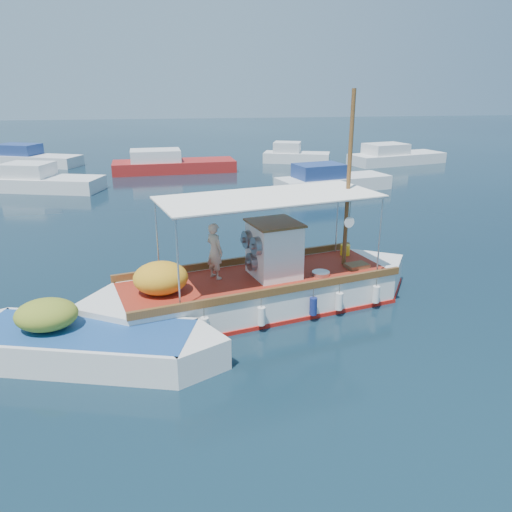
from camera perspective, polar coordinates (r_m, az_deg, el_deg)
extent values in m
plane|color=black|center=(14.83, 2.32, -4.80)|extent=(160.00, 160.00, 0.00)
cube|color=white|center=(14.08, 0.18, -4.59)|extent=(7.87, 4.25, 1.10)
cube|color=white|center=(13.19, -15.05, -7.02)|extent=(2.42, 2.42, 1.10)
cube|color=white|center=(15.83, 12.74, -2.33)|extent=(2.42, 2.42, 1.10)
cube|color=#AF1810|center=(14.21, 0.18, -5.81)|extent=(7.99, 4.35, 0.18)
cube|color=maroon|center=(13.87, 0.18, -2.59)|extent=(7.82, 4.06, 0.06)
cube|color=brown|center=(14.92, -1.73, -0.52)|extent=(7.39, 1.95, 0.20)
cube|color=brown|center=(12.77, 2.43, -4.01)|extent=(7.39, 1.95, 0.20)
cube|color=white|center=(13.80, 2.09, 0.68)|extent=(1.48, 1.55, 1.50)
cube|color=brown|center=(13.58, 2.13, 3.80)|extent=(1.60, 1.67, 0.06)
cylinder|color=slate|center=(13.18, 0.14, 1.16)|extent=(0.34, 0.54, 0.50)
cylinder|color=slate|center=(13.74, -0.92, 1.91)|extent=(0.34, 0.54, 0.50)
cylinder|color=slate|center=(13.63, -0.39, -0.66)|extent=(0.34, 0.54, 0.50)
cylinder|color=brown|center=(14.47, 10.53, 8.39)|extent=(0.15, 0.15, 4.99)
cylinder|color=brown|center=(14.13, 7.70, 6.63)|extent=(1.76, 0.52, 0.08)
cylinder|color=silver|center=(13.78, -11.24, 1.92)|extent=(0.05, 0.05, 2.25)
cylinder|color=silver|center=(11.74, -8.91, -0.98)|extent=(0.05, 0.05, 2.25)
cylinder|color=silver|center=(15.88, 9.27, 4.32)|extent=(0.05, 0.05, 2.25)
cylinder|color=silver|center=(14.15, 13.98, 2.16)|extent=(0.05, 0.05, 2.25)
cube|color=white|center=(13.34, 1.58, 6.80)|extent=(6.30, 3.76, 0.04)
ellipsoid|color=gold|center=(12.96, -10.84, -2.48)|extent=(1.65, 1.49, 0.84)
cube|color=yellow|center=(14.78, 3.96, -0.33)|extent=(0.29, 0.24, 0.40)
cylinder|color=yellow|center=(15.88, 10.15, 0.68)|extent=(0.36, 0.36, 0.34)
cube|color=brown|center=(14.90, 11.44, -1.10)|extent=(0.74, 0.59, 0.12)
cylinder|color=#B2B2B2|center=(14.11, 7.42, -2.02)|extent=(0.61, 0.61, 0.12)
cylinder|color=white|center=(13.48, 10.61, 3.81)|extent=(0.30, 0.10, 0.30)
cylinder|color=white|center=(12.23, -5.89, -8.05)|extent=(0.24, 0.24, 0.48)
cylinder|color=navy|center=(13.31, 6.56, -5.72)|extent=(0.24, 0.24, 0.48)
cylinder|color=white|center=(14.34, 13.55, -4.27)|extent=(0.24, 0.24, 0.48)
imported|color=#BBB29B|center=(13.63, -4.75, 0.59)|extent=(0.64, 0.68, 1.57)
cube|color=white|center=(12.23, -18.84, -10.05)|extent=(5.19, 3.17, 0.95)
cube|color=white|center=(11.44, -7.58, -11.25)|extent=(1.82, 1.82, 0.95)
cube|color=navy|center=(12.02, -19.07, -8.15)|extent=(5.13, 2.97, 0.05)
ellipsoid|color=olive|center=(12.25, -22.84, -6.20)|extent=(1.65, 1.48, 0.70)
cube|color=silver|center=(32.24, -22.90, 7.45)|extent=(7.00, 4.19, 1.00)
cube|color=silver|center=(32.60, -24.62, 8.95)|extent=(3.11, 2.71, 0.80)
cube|color=maroon|center=(36.66, -9.30, 9.94)|extent=(8.73, 3.37, 1.00)
cube|color=silver|center=(36.47, -11.42, 11.20)|extent=(3.58, 2.61, 0.80)
cube|color=silver|center=(30.21, 8.83, 8.02)|extent=(7.12, 3.72, 1.00)
cube|color=navy|center=(29.54, 7.20, 9.62)|extent=(3.08, 2.45, 0.80)
cube|color=silver|center=(41.54, 15.78, 10.54)|extent=(8.10, 4.46, 1.00)
cube|color=silver|center=(40.71, 14.60, 11.76)|extent=(3.53, 2.92, 0.80)
cube|color=silver|center=(42.65, -24.11, 9.82)|extent=(7.73, 4.98, 1.00)
cube|color=navy|center=(43.22, -25.47, 10.95)|extent=(3.49, 2.95, 0.80)
cube|color=silver|center=(40.68, 4.66, 11.02)|extent=(5.52, 3.57, 1.00)
cube|color=silver|center=(40.64, 3.58, 12.32)|extent=(2.50, 2.28, 0.80)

